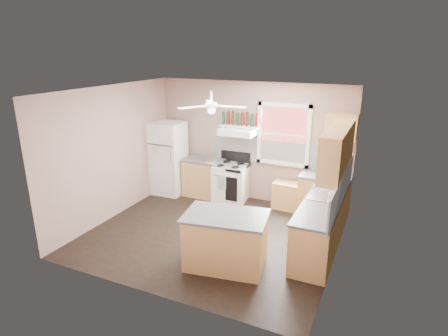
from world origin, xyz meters
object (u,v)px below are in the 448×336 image
at_px(toaster, 211,158).
at_px(island, 226,242).
at_px(stove, 231,183).
at_px(refrigerator, 168,158).
at_px(cart, 286,196).

distance_m(toaster, island, 2.93).
height_order(toaster, stove, toaster).
bearing_deg(refrigerator, island, -45.68).
bearing_deg(toaster, cart, -15.09).
xyz_separation_m(refrigerator, cart, (2.87, 0.23, -0.58)).
distance_m(refrigerator, stove, 1.63).
xyz_separation_m(cart, island, (-0.27, -2.62, 0.15)).
xyz_separation_m(refrigerator, stove, (1.57, 0.15, -0.44)).
bearing_deg(island, refrigerator, 127.79).
bearing_deg(cart, refrigerator, -173.07).
relative_size(refrigerator, island, 1.41).
relative_size(toaster, cart, 0.49).
bearing_deg(toaster, refrigerator, 162.66).
xyz_separation_m(refrigerator, island, (2.59, -2.40, -0.44)).
bearing_deg(cart, island, -93.50).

